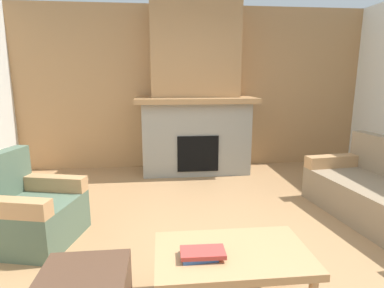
{
  "coord_description": "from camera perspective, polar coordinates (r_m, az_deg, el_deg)",
  "views": [
    {
      "loc": [
        -0.57,
        -2.4,
        1.52
      ],
      "look_at": [
        -0.22,
        1.01,
        0.8
      ],
      "focal_mm": 29.0,
      "sensor_mm": 36.0,
      "label": 1
    }
  ],
  "objects": [
    {
      "name": "ground",
      "position": [
        2.9,
        6.71,
        -19.83
      ],
      "size": [
        9.0,
        9.0,
        0.0
      ],
      "primitive_type": "plane",
      "color": "#9E754C"
    },
    {
      "name": "book_stack_near_edge",
      "position": [
        2.05,
        1.66,
        -19.48
      ],
      "size": [
        0.28,
        0.18,
        0.05
      ],
      "color": "#335699",
      "rests_on": "coffee_table"
    },
    {
      "name": "armchair",
      "position": [
        3.37,
        -27.95,
        -10.96
      ],
      "size": [
        0.92,
        0.92,
        0.85
      ],
      "color": "#4C604C",
      "rests_on": "ground"
    },
    {
      "name": "coffee_table",
      "position": [
        2.17,
        7.4,
        -20.15
      ],
      "size": [
        1.0,
        0.6,
        0.43
      ],
      "color": "tan",
      "rests_on": "ground"
    },
    {
      "name": "wall_back_wood_panel",
      "position": [
        5.44,
        0.16,
        10.11
      ],
      "size": [
        6.0,
        0.12,
        2.7
      ],
      "primitive_type": "cube",
      "color": "#A87A4C",
      "rests_on": "ground"
    },
    {
      "name": "fireplace",
      "position": [
        5.07,
        0.6,
        7.87
      ],
      "size": [
        1.9,
        0.82,
        2.7
      ],
      "color": "gray",
      "rests_on": "ground"
    }
  ]
}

